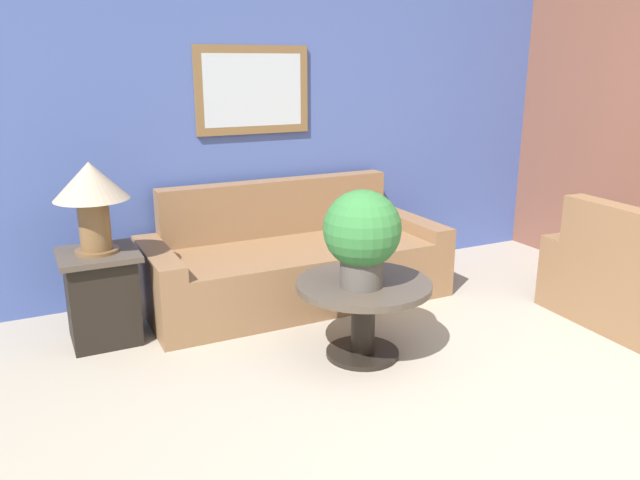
{
  "coord_description": "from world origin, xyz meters",
  "views": [
    {
      "loc": [
        -2.23,
        -1.72,
        1.74
      ],
      "look_at": [
        -0.42,
        1.92,
        0.58
      ],
      "focal_mm": 35.0,
      "sensor_mm": 36.0,
      "label": 1
    }
  ],
  "objects_px": {
    "side_table": "(102,296)",
    "potted_plant_on_table": "(362,234)",
    "table_lamp": "(91,191)",
    "coffee_table": "(363,302)",
    "couch_main": "(294,263)"
  },
  "relations": [
    {
      "from": "side_table",
      "to": "potted_plant_on_table",
      "type": "height_order",
      "value": "potted_plant_on_table"
    },
    {
      "from": "potted_plant_on_table",
      "to": "side_table",
      "type": "bearing_deg",
      "value": 143.22
    },
    {
      "from": "side_table",
      "to": "table_lamp",
      "type": "distance_m",
      "value": 0.68
    },
    {
      "from": "side_table",
      "to": "coffee_table",
      "type": "bearing_deg",
      "value": -34.14
    },
    {
      "from": "table_lamp",
      "to": "potted_plant_on_table",
      "type": "bearing_deg",
      "value": -36.78
    },
    {
      "from": "couch_main",
      "to": "side_table",
      "type": "xyz_separation_m",
      "value": [
        -1.41,
        -0.14,
        0.03
      ]
    },
    {
      "from": "couch_main",
      "to": "potted_plant_on_table",
      "type": "relative_size",
      "value": 3.9
    },
    {
      "from": "side_table",
      "to": "table_lamp",
      "type": "xyz_separation_m",
      "value": [
        -0.0,
        -0.0,
        0.68
      ]
    },
    {
      "from": "couch_main",
      "to": "potted_plant_on_table",
      "type": "bearing_deg",
      "value": -93.93
    },
    {
      "from": "table_lamp",
      "to": "potted_plant_on_table",
      "type": "height_order",
      "value": "table_lamp"
    },
    {
      "from": "side_table",
      "to": "potted_plant_on_table",
      "type": "relative_size",
      "value": 1.05
    },
    {
      "from": "couch_main",
      "to": "table_lamp",
      "type": "bearing_deg",
      "value": -174.49
    },
    {
      "from": "couch_main",
      "to": "table_lamp",
      "type": "distance_m",
      "value": 1.59
    },
    {
      "from": "table_lamp",
      "to": "side_table",
      "type": "bearing_deg",
      "value": 63.43
    },
    {
      "from": "couch_main",
      "to": "potted_plant_on_table",
      "type": "height_order",
      "value": "potted_plant_on_table"
    }
  ]
}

